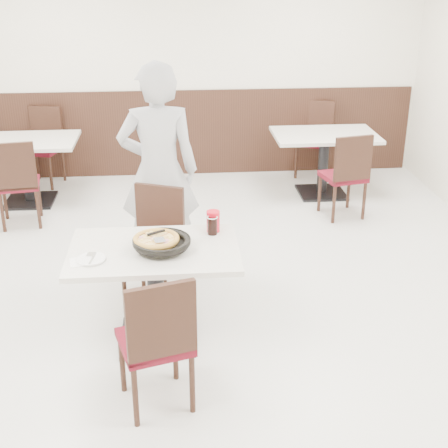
{
  "coord_description": "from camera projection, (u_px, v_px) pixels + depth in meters",
  "views": [
    {
      "loc": [
        -0.16,
        -4.39,
        2.65
      ],
      "look_at": [
        0.19,
        -0.3,
        0.88
      ],
      "focal_mm": 50.0,
      "sensor_mm": 36.0,
      "label": 1
    }
  ],
  "objects": [
    {
      "name": "floor",
      "position": [
        198.0,
        310.0,
        5.08
      ],
      "size": [
        7.0,
        7.0,
        0.0
      ],
      "primitive_type": "plane",
      "color": "#AEAEA9",
      "rests_on": "ground"
    },
    {
      "name": "wall_back",
      "position": [
        183.0,
        66.0,
        7.73
      ],
      "size": [
        6.0,
        0.04,
        2.8
      ],
      "primitive_type": "cube",
      "color": "silver",
      "rests_on": "floor"
    },
    {
      "name": "wainscot_back",
      "position": [
        185.0,
        133.0,
        8.05
      ],
      "size": [
        5.9,
        0.03,
        1.1
      ],
      "primitive_type": "cube",
      "color": "black",
      "rests_on": "floor"
    },
    {
      "name": "main_table",
      "position": [
        156.0,
        295.0,
        4.55
      ],
      "size": [
        1.24,
        0.86,
        0.75
      ],
      "primitive_type": null,
      "rotation": [
        0.0,
        0.0,
        0.06
      ],
      "color": "silver",
      "rests_on": "floor"
    },
    {
      "name": "chair_near",
      "position": [
        155.0,
        339.0,
        3.86
      ],
      "size": [
        0.52,
        0.52,
        0.95
      ],
      "primitive_type": null,
      "rotation": [
        0.0,
        0.0,
        0.28
      ],
      "color": "black",
      "rests_on": "floor"
    },
    {
      "name": "chair_far",
      "position": [
        152.0,
        248.0,
        5.05
      ],
      "size": [
        0.55,
        0.55,
        0.95
      ],
      "primitive_type": null,
      "rotation": [
        0.0,
        0.0,
        2.75
      ],
      "color": "black",
      "rests_on": "floor"
    },
    {
      "name": "trivet",
      "position": [
        156.0,
        248.0,
        4.37
      ],
      "size": [
        0.12,
        0.12,
        0.04
      ],
      "primitive_type": "cylinder",
      "rotation": [
        0.0,
        0.0,
        0.06
      ],
      "color": "black",
      "rests_on": "main_table"
    },
    {
      "name": "pizza_pan",
      "position": [
        162.0,
        245.0,
        4.36
      ],
      "size": [
        0.4,
        0.4,
        0.01
      ],
      "primitive_type": "cylinder",
      "rotation": [
        0.0,
        0.0,
        0.06
      ],
      "color": "black",
      "rests_on": "trivet"
    },
    {
      "name": "pizza",
      "position": [
        156.0,
        241.0,
        4.38
      ],
      "size": [
        0.31,
        0.31,
        0.02
      ],
      "primitive_type": "cylinder",
      "rotation": [
        0.0,
        0.0,
        0.06
      ],
      "color": "#B08335",
      "rests_on": "pizza_pan"
    },
    {
      "name": "pizza_server",
      "position": [
        159.0,
        240.0,
        4.32
      ],
      "size": [
        0.09,
        0.11,
        0.0
      ],
      "primitive_type": "cube",
      "rotation": [
        0.0,
        0.0,
        0.23
      ],
      "color": "white",
      "rests_on": "pizza"
    },
    {
      "name": "napkin",
      "position": [
        81.0,
        262.0,
        4.21
      ],
      "size": [
        0.17,
        0.17,
        0.0
      ],
      "primitive_type": "cube",
      "rotation": [
        0.0,
        0.0,
        0.19
      ],
      "color": "white",
      "rests_on": "main_table"
    },
    {
      "name": "side_plate",
      "position": [
        91.0,
        259.0,
        4.23
      ],
      "size": [
        0.21,
        0.21,
        0.01
      ],
      "primitive_type": "cylinder",
      "rotation": [
        0.0,
        0.0,
        0.06
      ],
      "color": "white",
      "rests_on": "napkin"
    },
    {
      "name": "fork",
      "position": [
        92.0,
        259.0,
        4.21
      ],
      "size": [
        0.04,
        0.15,
        0.0
      ],
      "primitive_type": "cube",
      "rotation": [
        0.0,
        0.0,
        -0.15
      ],
      "color": "white",
      "rests_on": "side_plate"
    },
    {
      "name": "cola_glass",
      "position": [
        212.0,
        226.0,
        4.61
      ],
      "size": [
        0.08,
        0.08,
        0.13
      ],
      "primitive_type": "cylinder",
      "rotation": [
        0.0,
        0.0,
        0.06
      ],
      "color": "black",
      "rests_on": "main_table"
    },
    {
      "name": "red_cup",
      "position": [
        213.0,
        221.0,
        4.66
      ],
      "size": [
        0.1,
        0.1,
        0.16
      ],
      "primitive_type": "cylinder",
      "rotation": [
        0.0,
        0.0,
        0.06
      ],
      "color": "red",
      "rests_on": "main_table"
    },
    {
      "name": "diner_person",
      "position": [
        159.0,
        172.0,
        5.37
      ],
      "size": [
        0.7,
        0.46,
        1.89
      ],
      "primitive_type": "imported",
      "rotation": [
        0.0,
        0.0,
        3.16
      ],
      "color": "#B1B2B6",
      "rests_on": "floor"
    },
    {
      "name": "bg_table_left",
      "position": [
        27.0,
        171.0,
        7.16
      ],
      "size": [
        1.21,
        0.82,
        0.75
      ],
      "primitive_type": null,
      "rotation": [
        0.0,
        0.0,
        -0.02
      ],
      "color": "silver",
      "rests_on": "floor"
    },
    {
      "name": "bg_chair_left_near",
      "position": [
        18.0,
        182.0,
        6.53
      ],
      "size": [
        0.48,
        0.48,
        0.95
      ],
      "primitive_type": null,
      "rotation": [
        0.0,
        0.0,
        0.15
      ],
      "color": "black",
      "rests_on": "floor"
    },
    {
      "name": "bg_chair_left_far",
      "position": [
        41.0,
        148.0,
        7.69
      ],
      "size": [
        0.52,
        0.52,
        0.95
      ],
      "primitive_type": null,
      "rotation": [
        0.0,
        0.0,
        2.85
      ],
      "color": "black",
      "rests_on": "floor"
    },
    {
      "name": "bg_table_right",
      "position": [
        323.0,
        164.0,
        7.41
      ],
      "size": [
        1.24,
        0.87,
        0.75
      ],
      "primitive_type": null,
      "rotation": [
        0.0,
        0.0,
        -0.06
      ],
      "color": "silver",
      "rests_on": "floor"
    },
    {
      "name": "bg_chair_right_near",
      "position": [
        343.0,
        174.0,
        6.75
      ],
      "size": [
        0.5,
        0.5,
        0.95
      ],
      "primitive_type": null,
      "rotation": [
        0.0,
        0.0,
        0.21
      ],
      "color": "black",
      "rests_on": "floor"
    },
    {
      "name": "bg_chair_right_far",
      "position": [
        314.0,
        140.0,
        8.01
      ],
      "size": [
        0.55,
        0.55,
        0.95
      ],
      "primitive_type": null,
      "rotation": [
        0.0,
        0.0,
        2.72
      ],
      "color": "black",
      "rests_on": "floor"
    }
  ]
}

